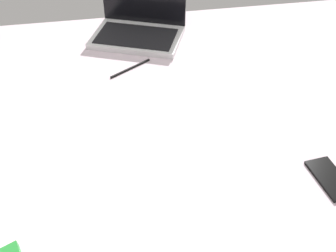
{
  "coord_description": "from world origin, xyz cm",
  "views": [
    {
      "loc": [
        -27.38,
        -96.28,
        97.7
      ],
      "look_at": [
        -12.09,
        -10.44,
        24.0
      ],
      "focal_mm": 45.44,
      "sensor_mm": 36.0,
      "label": 1
    }
  ],
  "objects": [
    {
      "name": "bed_mattress",
      "position": [
        0.0,
        0.0,
        9.0
      ],
      "size": [
        180.0,
        140.0,
        18.0
      ],
      "primitive_type": "cube",
      "color": "silver",
      "rests_on": "ground"
    },
    {
      "name": "charger_cable",
      "position": [
        -18.26,
        28.83,
        18.3
      ],
      "size": [
        14.68,
        9.61,
        0.6
      ],
      "primitive_type": "cube",
      "rotation": [
        0.0,
        0.0,
        0.57
      ],
      "color": "black",
      "rests_on": "bed_mattress"
    },
    {
      "name": "cell_phone",
      "position": [
        25.86,
        -31.32,
        18.4
      ],
      "size": [
        8.24,
        14.64,
        0.8
      ],
      "primitive_type": "cube",
      "rotation": [
        0.0,
        0.0,
        3.25
      ],
      "color": "black",
      "rests_on": "bed_mattress"
    },
    {
      "name": "laptop",
      "position": [
        -12.19,
        52.2,
        22.41
      ],
      "size": [
        39.3,
        33.9,
        23.0
      ],
      "rotation": [
        0.0,
        0.0,
        -0.39
      ],
      "color": "silver",
      "rests_on": "bed_mattress"
    }
  ]
}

